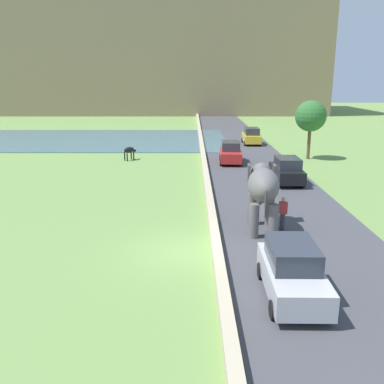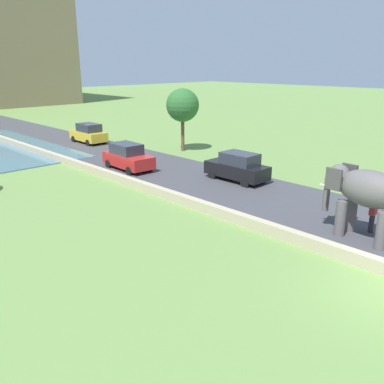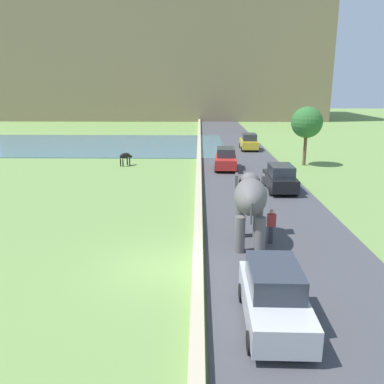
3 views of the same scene
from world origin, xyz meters
name	(u,v)px [view 2 (image 2 of 3)]	position (x,y,z in m)	size (l,w,h in m)	color
road_surface	(135,162)	(5.00, 20.00, 0.03)	(7.00, 120.00, 0.06)	#424247
barrier_wall	(106,174)	(1.20, 18.00, 0.25)	(0.40, 110.00, 0.50)	tan
elephant	(364,192)	(3.44, 2.54, 2.04)	(1.63, 3.52, 2.99)	#605B5B
person_beside_elephant	(373,214)	(4.40, 2.44, 0.87)	(0.36, 0.22, 1.63)	#33333D
car_yellow	(89,134)	(6.57, 29.04, 0.90)	(1.85, 4.03, 1.80)	gold
car_red	(128,157)	(3.43, 18.67, 0.90)	(1.95, 4.08, 1.80)	red
car_black	(237,167)	(6.58, 11.65, 0.90)	(1.81, 4.01, 1.80)	black
tree_near	(183,106)	(10.44, 20.68, 3.71)	(2.67, 2.67, 5.07)	brown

